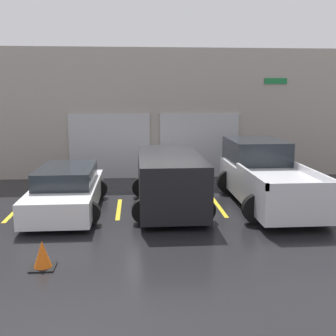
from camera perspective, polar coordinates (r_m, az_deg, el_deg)
name	(u,v)px	position (r m, az deg, el deg)	size (l,w,h in m)	color
ground_plane	(166,195)	(13.85, -0.34, -3.72)	(28.00, 28.00, 0.00)	black
shophouse_building	(159,114)	(16.75, -1.20, 7.29)	(16.52, 0.68, 5.01)	#9E9389
pickup_truck	(265,176)	(13.06, 13.03, -1.06)	(2.41, 5.28, 1.82)	silver
sedan_white	(67,190)	(12.37, -13.56, -2.93)	(2.12, 4.48, 1.24)	white
sedan_side	(169,179)	(12.17, 0.18, -1.54)	(2.19, 4.43, 1.59)	black
parking_stripe_far_left	(15,211)	(12.80, -20.02, -5.52)	(0.12, 2.20, 0.01)	gold
parking_stripe_left	(119,209)	(12.34, -6.67, -5.53)	(0.12, 2.20, 0.01)	gold
parking_stripe_centre	(219,207)	(12.57, 6.91, -5.23)	(0.12, 2.20, 0.01)	gold
parking_stripe_right	(315,205)	(13.46, 19.33, -4.71)	(0.12, 2.20, 0.01)	gold
traffic_cone	(42,256)	(8.59, -16.65, -11.31)	(0.47, 0.47, 0.55)	black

